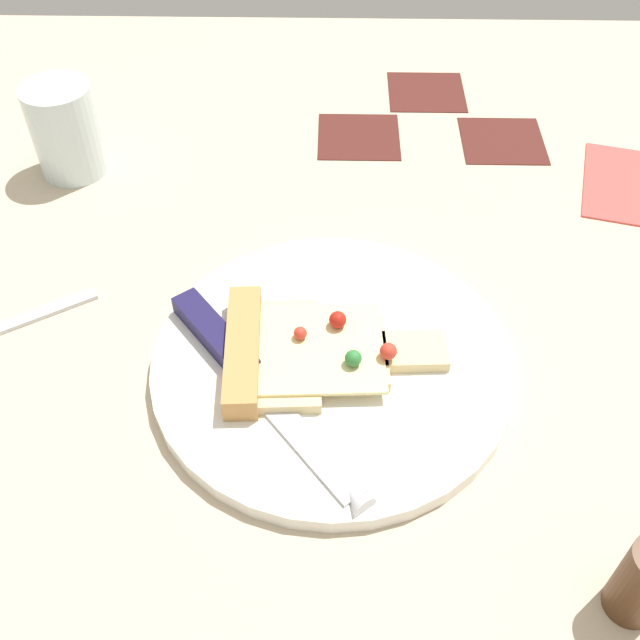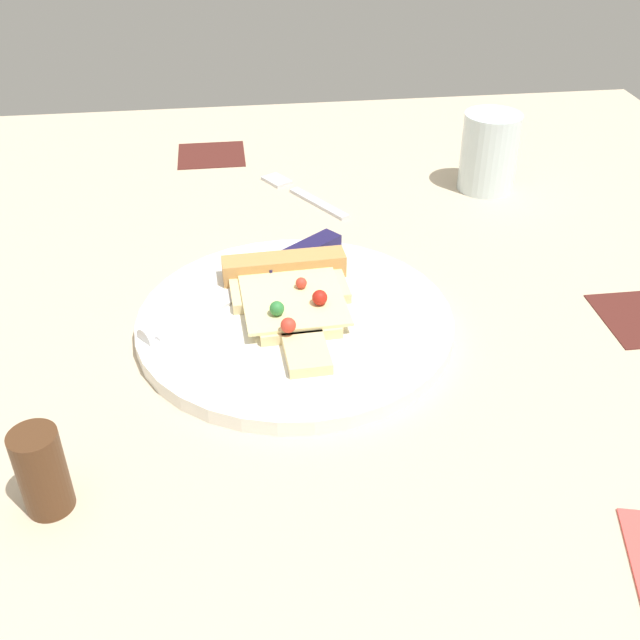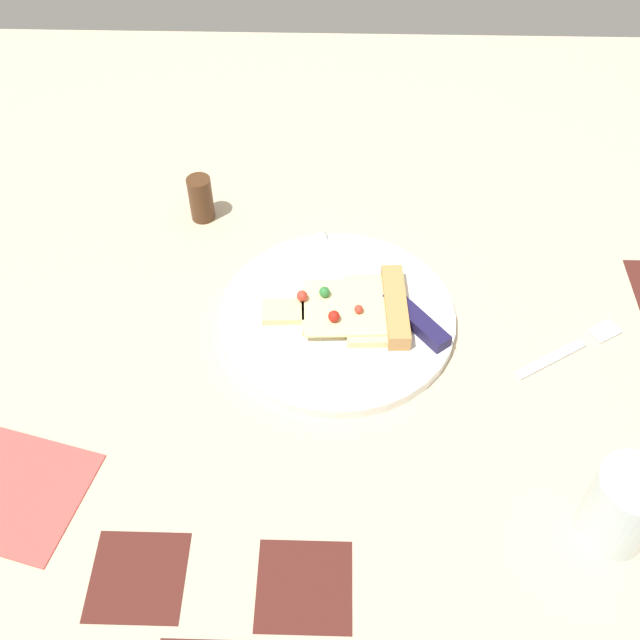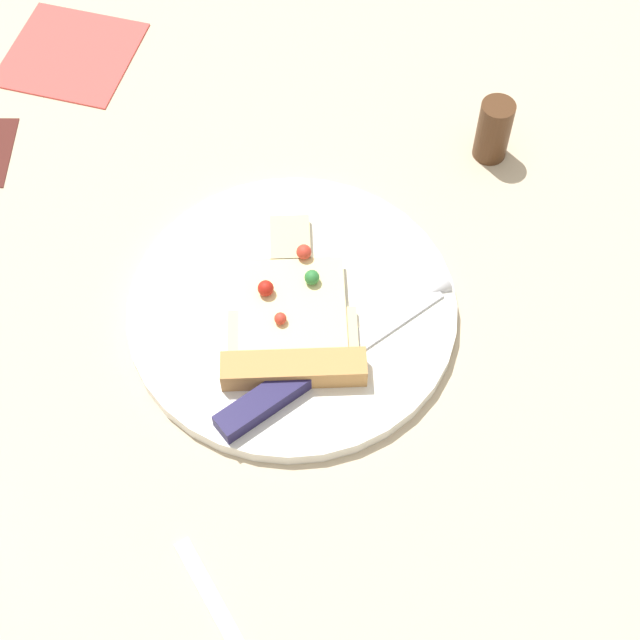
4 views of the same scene
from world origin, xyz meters
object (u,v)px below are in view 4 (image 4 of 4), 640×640
object	(u,v)px
plate	(292,309)
fork	(234,638)
pizza_slice	(293,325)
pepper_shaker	(494,130)
knife	(315,368)
napkin	(71,53)

from	to	relation	value
plate	fork	bearing A→B (deg)	-7.22
pizza_slice	pepper_shaker	xyz separation A→B (cm)	(-21.39, 18.76, 1.05)
knife	napkin	distance (cm)	47.04
knife	pepper_shaker	distance (cm)	30.54
plate	fork	world-z (taller)	plate
fork	napkin	xyz separation A→B (cm)	(-60.53, -20.72, -0.20)
fork	knife	bearing A→B (deg)	-136.21
pizza_slice	plate	bearing A→B (deg)	89.98
pizza_slice	fork	xyz separation A→B (cm)	(25.74, -3.70, -1.85)
napkin	pizza_slice	bearing A→B (deg)	35.06
pepper_shaker	napkin	xyz separation A→B (cm)	(-13.40, -43.17, -3.10)
plate	pizza_slice	world-z (taller)	pizza_slice
plate	fork	size ratio (longest dim) A/B	2.06
knife	fork	bearing A→B (deg)	-52.93
knife	plate	bearing A→B (deg)	159.47
pepper_shaker	napkin	size ratio (longest dim) A/B	0.51
pepper_shaker	napkin	distance (cm)	45.31
fork	napkin	distance (cm)	63.98
plate	knife	world-z (taller)	knife
knife	fork	size ratio (longest dim) A/B	1.44
plate	napkin	world-z (taller)	plate
napkin	knife	bearing A→B (deg)	34.17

